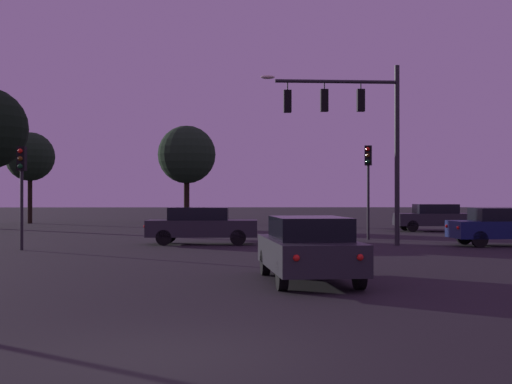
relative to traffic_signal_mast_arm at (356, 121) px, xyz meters
The scene contains 10 objects.
ground_plane 9.13m from the traffic_signal_mast_arm, 138.62° to the left, with size 168.00×168.00×0.00m, color black.
traffic_signal_mast_arm is the anchor object (origin of this frame).
traffic_light_corner_left 4.29m from the traffic_signal_mast_arm, 72.02° to the left, with size 0.36×0.39×4.28m.
traffic_light_corner_right 13.08m from the traffic_signal_mast_arm, behind, with size 0.33×0.37×3.82m.
car_nearside_lane 12.93m from the traffic_signal_mast_arm, 104.84° to the right, with size 2.23×4.63×1.52m.
car_crossing_left 7.59m from the traffic_signal_mast_arm, behind, with size 4.63×1.90×1.52m.
car_crossing_right 7.34m from the traffic_signal_mast_arm, ahead, with size 4.66×2.04×1.52m.
car_far_lane 13.38m from the traffic_signal_mast_arm, 60.46° to the left, with size 4.27×1.87×1.52m.
tree_left_far 29.92m from the traffic_signal_mast_arm, 130.77° to the left, with size 3.48×3.48×6.52m.
tree_center_horizon 25.14m from the traffic_signal_mast_arm, 109.60° to the left, with size 4.25×4.25×7.13m.
Camera 1 is at (0.90, -8.81, 2.03)m, focal length 49.65 mm.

